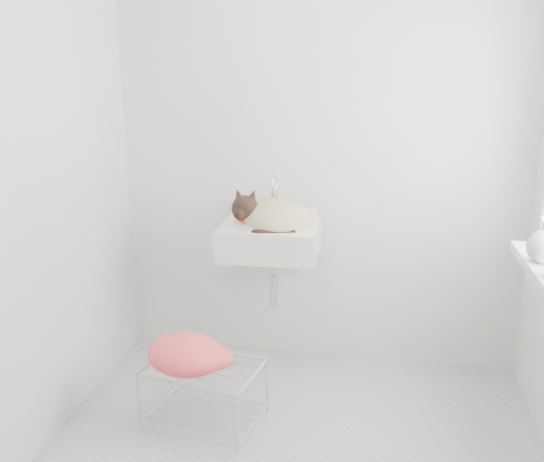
% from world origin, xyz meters
% --- Properties ---
extents(floor, '(2.20, 2.00, 0.02)m').
position_xyz_m(floor, '(0.00, 0.00, 0.00)').
color(floor, '#AEB5BB').
rests_on(floor, ground).
extents(back_wall, '(2.20, 0.02, 2.50)m').
position_xyz_m(back_wall, '(0.00, 1.00, 1.25)').
color(back_wall, white).
rests_on(back_wall, ground).
extents(left_wall, '(0.02, 2.00, 2.50)m').
position_xyz_m(left_wall, '(-1.10, 0.00, 1.25)').
color(left_wall, white).
rests_on(left_wall, ground).
extents(sink, '(0.49, 0.43, 0.20)m').
position_xyz_m(sink, '(-0.22, 0.74, 0.85)').
color(sink, white).
rests_on(sink, back_wall).
extents(faucet, '(0.18, 0.13, 0.18)m').
position_xyz_m(faucet, '(-0.22, 0.92, 0.99)').
color(faucet, silver).
rests_on(faucet, sink).
extents(cat, '(0.40, 0.32, 0.25)m').
position_xyz_m(cat, '(-0.21, 0.72, 0.89)').
color(cat, tan).
rests_on(cat, sink).
extents(wire_rack, '(0.55, 0.44, 0.30)m').
position_xyz_m(wire_rack, '(-0.45, 0.23, 0.15)').
color(wire_rack, silver).
rests_on(wire_rack, floor).
extents(towel, '(0.41, 0.33, 0.15)m').
position_xyz_m(towel, '(-0.51, 0.17, 0.33)').
color(towel, orange).
rests_on(towel, wire_rack).
extents(bottle_c, '(0.20, 0.20, 0.19)m').
position_xyz_m(bottle_c, '(1.00, 0.34, 0.85)').
color(bottle_c, '#BABBBD').
rests_on(bottle_c, windowsill).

